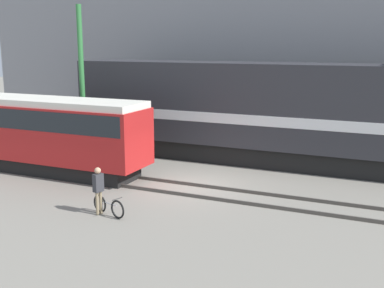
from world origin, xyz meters
name	(u,v)px	position (x,y,z in m)	size (l,w,h in m)	color
ground_plane	(194,186)	(0.00, 0.00, 0.00)	(120.00, 120.00, 0.00)	gray
track_near	(187,189)	(0.00, -0.72, 0.07)	(60.00, 1.50, 0.14)	#47423D
track_far	(234,159)	(0.00, 5.22, 0.07)	(60.00, 1.51, 0.14)	#47423D
building_backdrop	(272,51)	(0.00, 12.38, 5.59)	(40.22, 6.00, 11.18)	gray
freight_locomotive	(254,111)	(1.07, 5.22, 2.68)	(19.40, 3.04, 5.73)	black
streetcar	(54,131)	(-6.86, -0.72, 2.04)	(9.29, 2.54, 3.56)	black
bicycle	(109,206)	(-1.32, -4.56, 0.34)	(1.61, 0.62, 0.74)	black
person	(98,186)	(-1.70, -4.60, 1.07)	(0.31, 0.41, 1.76)	#8C7A5B
utility_pole_left	(82,84)	(-7.38, 2.25, 4.01)	(0.27, 0.27, 8.01)	#2D7238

